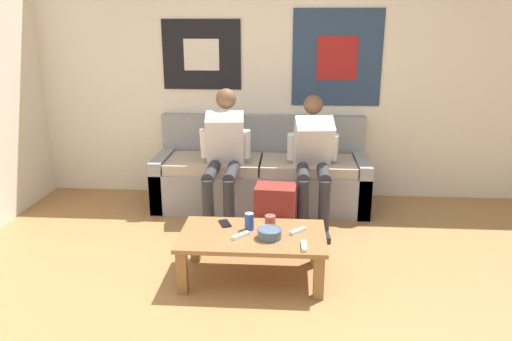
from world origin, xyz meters
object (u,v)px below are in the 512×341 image
person_seated_teen (313,155)px  game_controller_near_right (304,246)px  pillar_candle (270,222)px  cell_phone (225,223)px  game_controller_far_center (241,235)px  game_controller_near_left (298,231)px  person_seated_adult (224,152)px  coffee_table (253,241)px  drink_can_blue (249,221)px  ceramic_bowl (270,233)px  couch (261,177)px  backpack (275,214)px

person_seated_teen → game_controller_near_right: (-0.10, -1.35, -0.26)m
pillar_candle → cell_phone: 0.34m
game_controller_far_center → game_controller_near_left: bearing=14.8°
person_seated_adult → pillar_candle: (0.47, -1.00, -0.25)m
coffee_table → person_seated_adult: (-0.35, 1.12, 0.35)m
game_controller_far_center → drink_can_blue: bearing=70.5°
coffee_table → ceramic_bowl: ceramic_bowl is taller
pillar_candle → person_seated_adult: bearing=114.9°
person_seated_teen → pillar_candle: bearing=-108.1°
couch → ceramic_bowl: (0.15, -1.55, 0.09)m
coffee_table → drink_can_blue: (-0.03, 0.08, 0.12)m
person_seated_adult → backpack: size_ratio=2.52×
couch → person_seated_teen: (0.49, -0.34, 0.32)m
ceramic_bowl → pillar_candle: 0.17m
ceramic_bowl → game_controller_near_right: (0.23, -0.14, -0.03)m
couch → pillar_candle: 1.39m
ceramic_bowl → person_seated_adult: bearing=111.7°
couch → backpack: size_ratio=4.42×
ceramic_bowl → game_controller_far_center: bearing=179.9°
coffee_table → game_controller_near_left: bearing=8.5°
ceramic_bowl → drink_can_blue: size_ratio=1.39×
person_seated_teen → game_controller_near_left: (-0.14, -1.11, -0.26)m
couch → person_seated_teen: bearing=-34.6°
couch → drink_can_blue: size_ratio=16.58×
coffee_table → game_controller_far_center: bearing=-143.2°
person_seated_teen → drink_can_blue: (-0.49, -1.08, -0.21)m
person_seated_teen → ceramic_bowl: person_seated_teen is taller
person_seated_teen → game_controller_far_center: bearing=-113.8°
person_seated_teen → game_controller_near_left: size_ratio=8.75×
person_seated_teen → game_controller_near_right: size_ratio=7.67×
pillar_candle → game_controller_near_left: (0.20, -0.07, -0.04)m
game_controller_near_left → game_controller_near_right: (0.04, -0.24, 0.00)m
drink_can_blue → game_controller_near_right: (0.38, -0.27, -0.05)m
game_controller_near_right → cell_phone: game_controller_near_right is taller
coffee_table → drink_can_blue: 0.15m
ceramic_bowl → game_controller_far_center: size_ratio=1.32×
game_controller_near_right → coffee_table: bearing=151.5°
ceramic_bowl → backpack: bearing=88.7°
drink_can_blue → game_controller_near_left: (0.35, -0.03, -0.05)m
person_seated_teen → pillar_candle: person_seated_teen is taller
person_seated_teen → drink_can_blue: person_seated_teen is taller
couch → backpack: bearing=-78.3°
drink_can_blue → cell_phone: size_ratio=0.82×
coffee_table → person_seated_teen: size_ratio=0.92×
person_seated_teen → ceramic_bowl: 1.28m
person_seated_adult → backpack: bearing=-41.6°
person_seated_teen → pillar_candle: 1.12m
game_controller_far_center → cell_phone: game_controller_far_center is taller
game_controller_near_left → drink_can_blue: bearing=175.2°
person_seated_teen → game_controller_near_left: bearing=-97.3°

